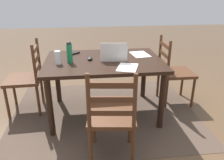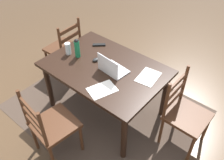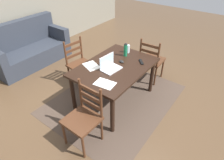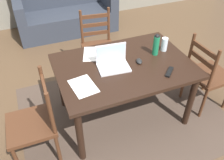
% 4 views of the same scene
% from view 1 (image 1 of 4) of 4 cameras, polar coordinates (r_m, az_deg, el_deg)
% --- Properties ---
extents(ground_plane, '(14.00, 14.00, 0.00)m').
position_cam_1_polar(ground_plane, '(3.10, -1.92, -8.10)').
color(ground_plane, brown).
extents(area_rug, '(2.40, 1.90, 0.01)m').
position_cam_1_polar(area_rug, '(3.10, -1.92, -8.05)').
color(area_rug, '#47382D').
rests_on(area_rug, ground).
extents(dining_table, '(1.42, 1.00, 0.74)m').
position_cam_1_polar(dining_table, '(2.83, -2.08, 3.30)').
color(dining_table, black).
rests_on(dining_table, ground).
extents(chair_left_near, '(0.45, 0.45, 0.95)m').
position_cam_1_polar(chair_left_near, '(3.30, 15.21, 1.96)').
color(chair_left_near, '#4C2B19').
rests_on(chair_left_near, ground).
extents(chair_right_near, '(0.46, 0.46, 0.95)m').
position_cam_1_polar(chair_right_near, '(3.17, -20.71, 0.37)').
color(chair_right_near, '#4C2B19').
rests_on(chair_right_near, ground).
extents(chair_far_head, '(0.49, 0.49, 0.95)m').
position_cam_1_polar(chair_far_head, '(2.12, -0.07, -9.21)').
color(chair_far_head, '#4C2B19').
rests_on(chair_far_head, ground).
extents(laptop, '(0.34, 0.25, 0.23)m').
position_cam_1_polar(laptop, '(2.77, 0.42, 6.16)').
color(laptop, silver).
rests_on(laptop, dining_table).
extents(water_bottle, '(0.07, 0.07, 0.25)m').
position_cam_1_polar(water_bottle, '(2.70, -10.63, 6.96)').
color(water_bottle, '#197247').
rests_on(water_bottle, dining_table).
extents(drinking_glass, '(0.07, 0.07, 0.15)m').
position_cam_1_polar(drinking_glass, '(2.70, -13.43, 5.50)').
color(drinking_glass, silver).
rests_on(drinking_glass, dining_table).
extents(computer_mouse, '(0.08, 0.11, 0.03)m').
position_cam_1_polar(computer_mouse, '(2.81, -5.53, 5.40)').
color(computer_mouse, black).
rests_on(computer_mouse, dining_table).
extents(tv_remote, '(0.15, 0.15, 0.02)m').
position_cam_1_polar(tv_remote, '(3.07, -9.49, 6.59)').
color(tv_remote, black).
rests_on(tv_remote, dining_table).
extents(paper_stack_left, '(0.30, 0.35, 0.00)m').
position_cam_1_polar(paper_stack_left, '(2.53, 3.90, 3.19)').
color(paper_stack_left, white).
rests_on(paper_stack_left, dining_table).
extents(paper_stack_right, '(0.25, 0.32, 0.00)m').
position_cam_1_polar(paper_stack_right, '(3.05, 7.02, 6.42)').
color(paper_stack_right, white).
rests_on(paper_stack_right, dining_table).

